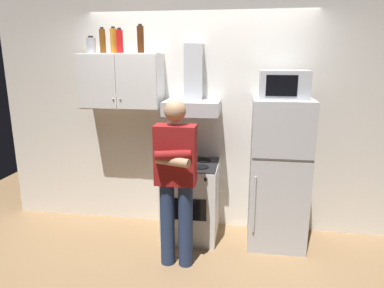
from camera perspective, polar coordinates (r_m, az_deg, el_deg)
The scene contains 13 objects.
ground_plane at distance 3.94m, azimuth 0.00°, elevation -16.46°, with size 7.00×7.00×0.00m, color olive.
back_wall_tiled at distance 4.04m, azimuth 1.28°, elevation 4.82°, with size 4.80×0.10×2.70m, color silver.
upper_cabinet at distance 3.97m, azimuth -11.57°, elevation 10.20°, with size 0.90×0.37×0.60m.
stove_oven at distance 3.97m, azimuth -0.18°, elevation -9.19°, with size 0.60×0.62×0.87m.
range_hood at distance 3.79m, azimuth 0.10°, elevation 7.99°, with size 0.60×0.44×0.75m.
refrigerator at distance 3.82m, azimuth 14.11°, elevation -4.69°, with size 0.60×0.62×1.60m.
microwave at distance 3.65m, azimuth 14.97°, elevation 9.53°, with size 0.48×0.37×0.28m.
person_standing at distance 3.25m, azimuth -2.70°, elevation -5.73°, with size 0.38×0.33×1.64m.
bottle_rum_dark at distance 3.90m, azimuth -8.52°, elevation 16.77°, with size 0.07×0.07×0.30m.
bottle_canister_steel at distance 4.06m, azimuth -16.35°, elevation 15.43°, with size 0.10×0.10×0.18m.
bottle_soda_red at distance 3.94m, azimuth -11.88°, elevation 16.32°, with size 0.07×0.07×0.26m.
bottle_liquor_amber at distance 4.03m, azimuth -12.84°, elevation 16.36°, with size 0.07×0.07×0.28m.
bottle_beer_brown at distance 4.08m, azimuth -14.58°, elevation 16.19°, with size 0.07×0.07×0.27m.
Camera 1 is at (0.51, -3.35, 2.00)m, focal length 32.22 mm.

